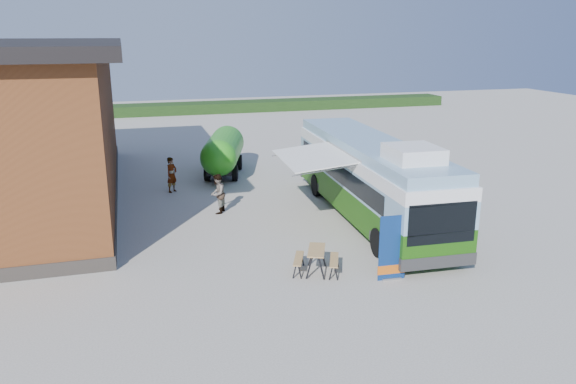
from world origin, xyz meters
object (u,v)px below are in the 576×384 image
object	(u,v)px
banner	(392,254)
slurry_tanker	(223,150)
picnic_table	(316,255)
person_b	(218,194)
person_a	(172,175)
bus	(370,176)

from	to	relation	value
banner	slurry_tanker	distance (m)	15.81
picnic_table	slurry_tanker	world-z (taller)	slurry_tanker
picnic_table	person_b	world-z (taller)	person_b
picnic_table	slurry_tanker	size ratio (longest dim) A/B	0.29
person_b	slurry_tanker	bearing A→B (deg)	-165.81
slurry_tanker	person_a	bearing A→B (deg)	-121.73
bus	picnic_table	size ratio (longest dim) A/B	7.03
person_a	person_b	xyz separation A→B (m)	(1.68, -4.10, -0.00)
bus	picnic_table	world-z (taller)	bus
banner	slurry_tanker	world-z (taller)	slurry_tanker
banner	person_b	world-z (taller)	banner
slurry_tanker	person_b	bearing A→B (deg)	-85.57
picnic_table	person_a	world-z (taller)	person_a
bus	banner	bearing A→B (deg)	-104.53
person_b	slurry_tanker	xyz separation A→B (m)	(1.47, 6.92, 0.51)
picnic_table	slurry_tanker	distance (m)	14.37
person_a	slurry_tanker	distance (m)	4.26
banner	picnic_table	size ratio (longest dim) A/B	1.19
bus	banner	xyz separation A→B (m)	(-1.89, -6.12, -1.00)
bus	person_a	xyz separation A→B (m)	(-7.94, 6.60, -1.01)
person_a	person_b	world-z (taller)	person_a
banner	slurry_tanker	size ratio (longest dim) A/B	0.35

